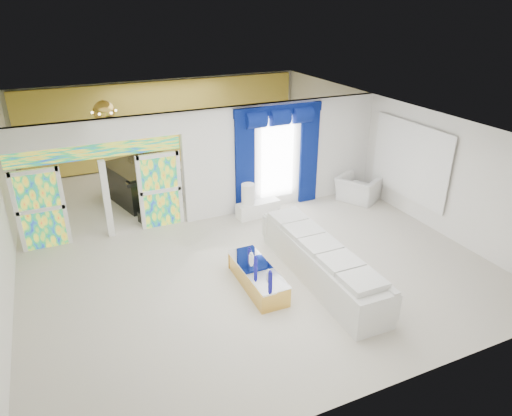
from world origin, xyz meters
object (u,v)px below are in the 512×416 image
white_sofa (321,263)px  console_table (258,209)px  armchair (358,189)px  grand_piano (141,182)px  coffee_table (257,277)px

white_sofa → console_table: bearing=89.6°
white_sofa → console_table: (0.09, 3.42, -0.18)m
armchair → grand_piano: (-5.83, 2.80, 0.16)m
white_sofa → armchair: size_ratio=3.56×
coffee_table → console_table: size_ratio=1.53×
console_table → armchair: size_ratio=1.08×
console_table → grand_piano: 3.72m
white_sofa → coffee_table: 1.39m
coffee_table → console_table: 3.44m
grand_piano → white_sofa: bearing=-81.8°
white_sofa → coffee_table: bearing=168.6°
coffee_table → grand_piano: grand_piano is taller
white_sofa → grand_piano: bearing=114.6°
coffee_table → grand_piano: 5.82m
white_sofa → grand_piano: 6.51m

